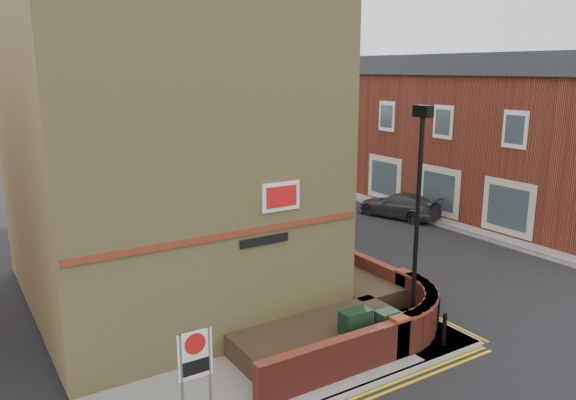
{
  "coord_description": "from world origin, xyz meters",
  "views": [
    {
      "loc": [
        -8.8,
        -8.97,
        7.31
      ],
      "look_at": [
        -0.63,
        4.0,
        3.71
      ],
      "focal_mm": 35.0,
      "sensor_mm": 36.0,
      "label": 1
    }
  ],
  "objects_px": {
    "utility_cabinet_large": "(355,332)",
    "silver_car_near": "(282,217)",
    "zone_sign": "(195,363)",
    "lamppost": "(417,224)"
  },
  "relations": [
    {
      "from": "lamppost",
      "to": "silver_car_near",
      "type": "height_order",
      "value": "lamppost"
    },
    {
      "from": "lamppost",
      "to": "silver_car_near",
      "type": "bearing_deg",
      "value": 76.7
    },
    {
      "from": "zone_sign",
      "to": "utility_cabinet_large",
      "type": "bearing_deg",
      "value": 9.69
    },
    {
      "from": "lamppost",
      "to": "utility_cabinet_large",
      "type": "distance_m",
      "value": 3.24
    },
    {
      "from": "lamppost",
      "to": "silver_car_near",
      "type": "distance_m",
      "value": 11.66
    },
    {
      "from": "utility_cabinet_large",
      "to": "zone_sign",
      "type": "height_order",
      "value": "zone_sign"
    },
    {
      "from": "lamppost",
      "to": "silver_car_near",
      "type": "xyz_separation_m",
      "value": [
        2.61,
        11.05,
        -2.68
      ]
    },
    {
      "from": "utility_cabinet_large",
      "to": "zone_sign",
      "type": "distance_m",
      "value": 4.86
    },
    {
      "from": "utility_cabinet_large",
      "to": "silver_car_near",
      "type": "bearing_deg",
      "value": 67.6
    },
    {
      "from": "lamppost",
      "to": "silver_car_near",
      "type": "relative_size",
      "value": 1.55
    }
  ]
}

